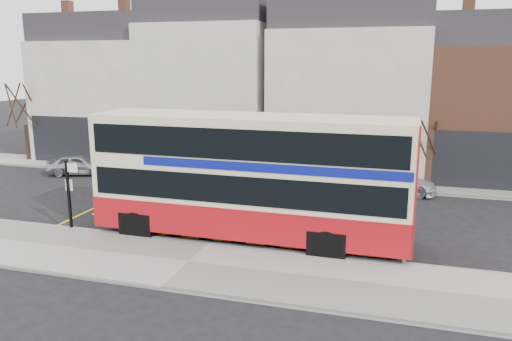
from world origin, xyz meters
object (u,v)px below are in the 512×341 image
(car_grey, at_px, (288,177))
(street_tree_left, at_px, (22,93))
(bus_stop_post, at_px, (70,187))
(car_silver, at_px, (79,165))
(car_white, at_px, (394,181))
(double_decker_bus, at_px, (251,176))
(street_tree_right, at_px, (424,128))

(car_grey, distance_m, street_tree_left, 19.36)
(bus_stop_post, relative_size, car_silver, 0.76)
(car_white, bearing_deg, car_grey, 103.46)
(car_silver, height_order, car_grey, car_grey)
(double_decker_bus, bearing_deg, car_white, 60.32)
(double_decker_bus, bearing_deg, street_tree_left, 152.17)
(double_decker_bus, distance_m, bus_stop_post, 7.34)
(double_decker_bus, xyz_separation_m, street_tree_right, (6.55, 10.54, 0.72))
(bus_stop_post, height_order, street_tree_left, street_tree_left)
(bus_stop_post, bearing_deg, street_tree_left, 135.23)
(car_white, bearing_deg, car_silver, 99.46)
(car_white, bearing_deg, double_decker_bus, 155.99)
(car_silver, height_order, street_tree_right, street_tree_right)
(double_decker_bus, bearing_deg, bus_stop_post, -170.33)
(street_tree_left, bearing_deg, car_silver, -24.09)
(bus_stop_post, height_order, car_silver, bus_stop_post)
(car_white, xyz_separation_m, street_tree_left, (-24.31, 1.66, 4.01))
(bus_stop_post, relative_size, street_tree_right, 0.58)
(street_tree_left, height_order, street_tree_right, street_tree_left)
(car_silver, xyz_separation_m, car_white, (18.40, 0.99, -0.00))
(bus_stop_post, bearing_deg, car_white, 38.02)
(street_tree_left, xyz_separation_m, street_tree_right, (25.71, 0.11, -1.39))
(street_tree_left, distance_m, street_tree_right, 25.75)
(double_decker_bus, distance_m, car_white, 10.35)
(double_decker_bus, bearing_deg, car_grey, 93.30)
(bus_stop_post, relative_size, street_tree_left, 0.41)
(street_tree_right, bearing_deg, car_white, -128.49)
(car_white, distance_m, street_tree_right, 3.46)
(car_silver, height_order, street_tree_left, street_tree_left)
(bus_stop_post, distance_m, street_tree_left, 16.86)
(car_grey, xyz_separation_m, car_white, (5.51, 0.68, -0.00))
(bus_stop_post, height_order, car_white, bus_stop_post)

